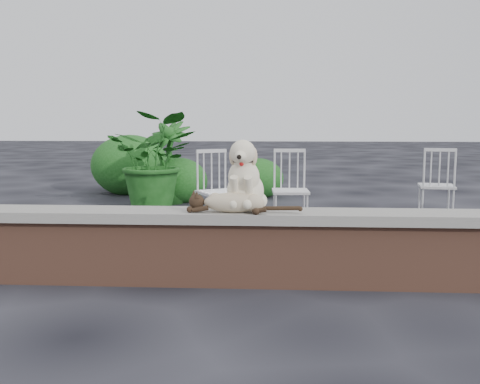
# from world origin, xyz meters

# --- Properties ---
(ground) EXTENTS (60.00, 60.00, 0.00)m
(ground) POSITION_xyz_m (0.00, 0.00, 0.00)
(ground) COLOR black
(ground) RESTS_ON ground
(brick_wall) EXTENTS (6.00, 0.30, 0.50)m
(brick_wall) POSITION_xyz_m (0.00, 0.00, 0.25)
(brick_wall) COLOR brown
(brick_wall) RESTS_ON ground
(capstone) EXTENTS (6.20, 0.40, 0.08)m
(capstone) POSITION_xyz_m (0.00, 0.00, 0.54)
(capstone) COLOR slate
(capstone) RESTS_ON brick_wall
(dog) EXTENTS (0.42, 0.52, 0.56)m
(dog) POSITION_xyz_m (-1.04, 0.07, 0.86)
(dog) COLOR beige
(dog) RESTS_ON capstone
(cat) EXTENTS (1.04, 0.37, 0.17)m
(cat) POSITION_xyz_m (-1.12, -0.08, 0.67)
(cat) COLOR tan
(cat) RESTS_ON capstone
(chair_c) EXTENTS (0.64, 0.64, 0.94)m
(chair_c) POSITION_xyz_m (1.26, 2.80, 0.47)
(chair_c) COLOR silver
(chair_c) RESTS_ON ground
(chair_a) EXTENTS (0.77, 0.77, 0.94)m
(chair_a) POSITION_xyz_m (-1.45, 2.03, 0.47)
(chair_a) COLOR silver
(chair_a) RESTS_ON ground
(chair_b) EXTENTS (0.58, 0.58, 0.94)m
(chair_b) POSITION_xyz_m (-0.61, 2.18, 0.47)
(chair_b) COLOR silver
(chair_b) RESTS_ON ground
(potted_plant_a) EXTENTS (1.29, 1.12, 1.40)m
(potted_plant_a) POSITION_xyz_m (-2.53, 3.64, 0.70)
(potted_plant_a) COLOR #164915
(potted_plant_a) RESTS_ON ground
(potted_plant_b) EXTENTS (0.90, 0.90, 1.27)m
(potted_plant_b) POSITION_xyz_m (-2.44, 4.12, 0.64)
(potted_plant_b) COLOR #164915
(potted_plant_b) RESTS_ON ground
(shrubbery) EXTENTS (3.39, 2.04, 1.09)m
(shrubbery) POSITION_xyz_m (-2.76, 5.00, 0.43)
(shrubbery) COLOR #164915
(shrubbery) RESTS_ON ground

